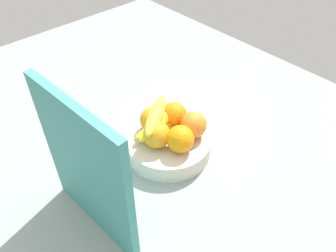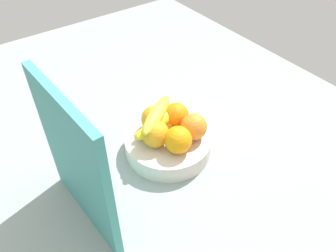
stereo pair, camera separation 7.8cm
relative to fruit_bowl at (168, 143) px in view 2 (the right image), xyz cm
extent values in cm
cube|color=gray|center=(2.46, 2.48, -4.22)|extent=(180.00, 140.00, 3.00)
cylinder|color=beige|center=(0.00, 0.00, 0.00)|extent=(24.44, 24.44, 5.44)
sphere|color=orange|center=(-4.10, -5.64, 6.43)|extent=(7.42, 7.42, 7.42)
sphere|color=orange|center=(2.21, -4.59, 6.43)|extent=(7.42, 7.42, 7.42)
sphere|color=orange|center=(4.90, 1.20, 6.43)|extent=(7.42, 7.42, 7.42)
sphere|color=orange|center=(-0.27, 4.32, 6.43)|extent=(7.42, 7.42, 7.42)
sphere|color=orange|center=(-5.69, 0.85, 6.43)|extent=(7.42, 7.42, 7.42)
ellipsoid|color=gold|center=(2.54, 0.31, 4.72)|extent=(6.50, 17.41, 4.00)
ellipsoid|color=yellow|center=(2.76, 1.36, 6.92)|extent=(7.65, 17.46, 4.00)
ellipsoid|color=yellow|center=(3.37, 1.34, 9.12)|extent=(12.80, 16.34, 4.00)
cube|color=teal|center=(-5.85, 27.90, 15.28)|extent=(28.06, 3.36, 36.00)
camera|label=1|loc=(-49.78, 45.71, 68.07)|focal=35.98mm
camera|label=2|loc=(-54.72, 39.66, 68.07)|focal=35.98mm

